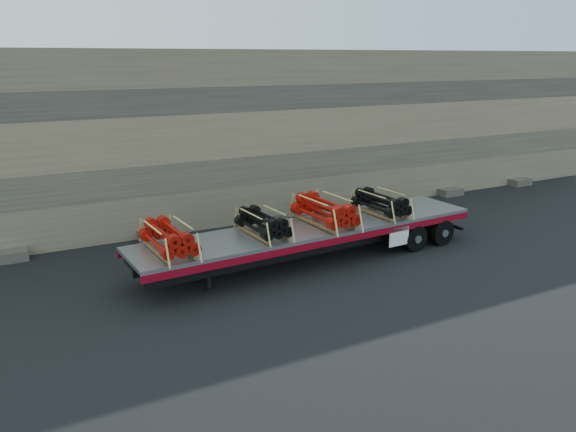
% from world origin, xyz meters
% --- Properties ---
extents(ground, '(120.00, 120.00, 0.00)m').
position_xyz_m(ground, '(0.00, 0.00, 0.00)').
color(ground, black).
rests_on(ground, ground).
extents(rock_wall, '(44.00, 3.00, 7.00)m').
position_xyz_m(rock_wall, '(0.00, 6.50, 3.50)').
color(rock_wall, '#7A6B54').
rests_on(rock_wall, ground).
extents(trailer, '(12.51, 3.05, 1.24)m').
position_xyz_m(trailer, '(1.11, -0.11, 0.62)').
color(trailer, '#A1A3A8').
rests_on(trailer, ground).
extents(bundle_front, '(1.23, 2.29, 0.79)m').
position_xyz_m(bundle_front, '(-3.86, -0.38, 1.64)').
color(bundle_front, '#A91109').
rests_on(bundle_front, trailer).
extents(bundle_midfront, '(1.14, 2.11, 0.73)m').
position_xyz_m(bundle_midfront, '(-0.75, -0.21, 1.60)').
color(bundle_midfront, black).
rests_on(bundle_midfront, trailer).
extents(bundle_midrear, '(1.36, 2.51, 0.87)m').
position_xyz_m(bundle_midrear, '(1.63, -0.08, 1.67)').
color(bundle_midrear, '#A91109').
rests_on(bundle_midrear, trailer).
extents(bundle_rear, '(1.19, 2.20, 0.76)m').
position_xyz_m(bundle_rear, '(4.09, 0.05, 1.62)').
color(bundle_rear, black).
rests_on(bundle_rear, trailer).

